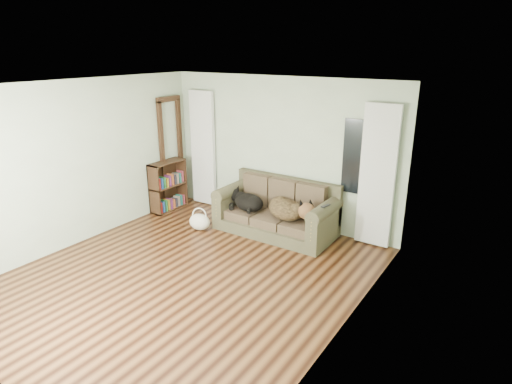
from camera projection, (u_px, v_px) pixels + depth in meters
The scene contains 15 objects.
floor at pixel (188, 276), 6.00m from camera, with size 5.00×5.00×0.00m, color black.
ceiling at pixel (177, 86), 5.16m from camera, with size 5.00×5.00×0.00m, color white.
wall_back at pixel (280, 151), 7.55m from camera, with size 4.50×0.04×2.60m, color #B3C8AB.
wall_left at pixel (77, 164), 6.75m from camera, with size 0.04×5.00×2.60m, color #B3C8AB.
wall_right at pixel (345, 226), 4.40m from camera, with size 0.04×5.00×2.60m, color #B3C8AB.
curtain_left at pixel (203, 149), 8.42m from camera, with size 0.55×0.08×2.25m, color silver.
curtain_right at pixel (377, 177), 6.60m from camera, with size 0.55×0.08×2.25m, color silver.
window_pane at pixel (358, 157), 6.74m from camera, with size 0.50×0.03×1.20m, color black.
door_casing at pixel (172, 154), 8.43m from camera, with size 0.07×0.60×2.10m, color black.
sofa at pixel (275, 208), 7.29m from camera, with size 2.03×0.88×0.83m, color #3C3824.
dog_black_lab at pixel (247, 202), 7.49m from camera, with size 0.65×0.46×0.28m, color black.
dog_shepherd at pixel (289, 211), 7.06m from camera, with size 0.77×0.54×0.34m, color black.
tv_remote at pixel (326, 206), 6.59m from camera, with size 0.05×0.19×0.02m, color black.
tote_bag at pixel (200, 221), 7.49m from camera, with size 0.39×0.30×0.28m, color beige.
bookshelf at pixel (168, 185), 8.34m from camera, with size 0.29×0.78×0.97m, color black.
Camera 1 is at (3.72, -3.89, 3.05)m, focal length 30.00 mm.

